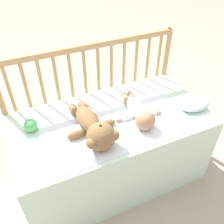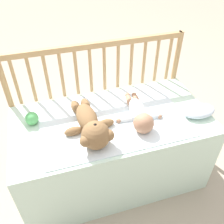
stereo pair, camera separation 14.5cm
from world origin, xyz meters
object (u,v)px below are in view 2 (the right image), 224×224
object	(u,v)px
toy_ball	(32,118)
small_pillow	(199,111)
teddy_bear	(91,126)
baby	(139,115)

from	to	relation	value
toy_ball	small_pillow	bearing A→B (deg)	-12.37
teddy_bear	toy_ball	world-z (taller)	teddy_bear
baby	small_pillow	world-z (taller)	baby
teddy_bear	baby	xyz separation A→B (m)	(0.31, 0.03, -0.02)
small_pillow	toy_ball	size ratio (longest dim) A/B	2.63
teddy_bear	small_pillow	distance (m)	0.69
teddy_bear	small_pillow	xyz separation A→B (m)	(0.69, -0.03, -0.03)
baby	toy_ball	xyz separation A→B (m)	(-0.63, 0.16, -0.00)
teddy_bear	toy_ball	size ratio (longest dim) A/B	5.95
teddy_bear	toy_ball	distance (m)	0.37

